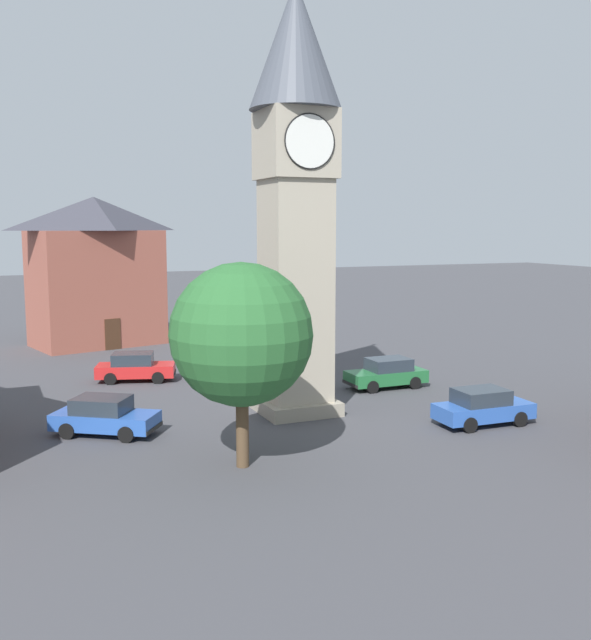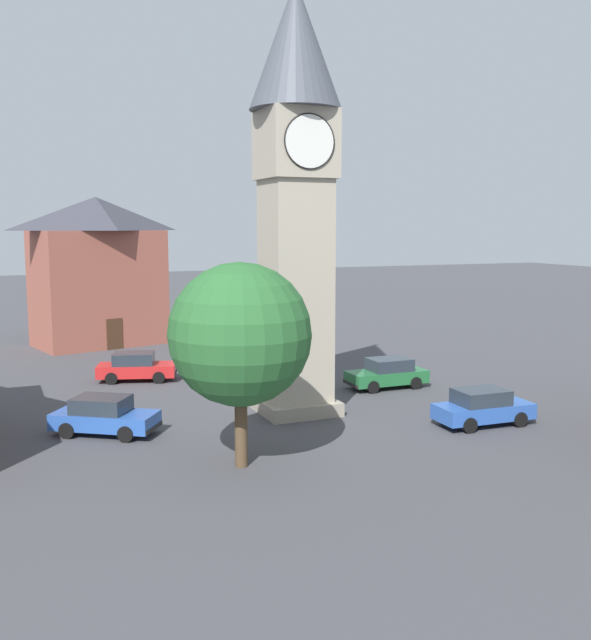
{
  "view_description": "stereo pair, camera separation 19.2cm",
  "coord_description": "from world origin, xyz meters",
  "px_view_note": "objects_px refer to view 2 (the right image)",
  "views": [
    {
      "loc": [
        -12.08,
        -28.48,
        8.27
      ],
      "look_at": [
        0.0,
        0.0,
        4.15
      ],
      "focal_mm": 39.77,
      "sensor_mm": 36.0,
      "label": 1
    },
    {
      "loc": [
        -11.9,
        -28.56,
        8.27
      ],
      "look_at": [
        0.0,
        0.0,
        4.15
      ],
      "focal_mm": 39.77,
      "sensor_mm": 36.0,
      "label": 2
    }
  ],
  "objects_px": {
    "car_white_side": "(136,367)",
    "building_corner_back": "(98,270)",
    "tree": "(240,335)",
    "car_red_corner": "(387,373)",
    "car_blue_kerb": "(483,407)",
    "pedestrian": "(228,352)",
    "clock_tower": "(295,164)",
    "car_silver_kerb": "(104,416)"
  },
  "relations": [
    {
      "from": "pedestrian",
      "to": "tree",
      "type": "xyz_separation_m",
      "value": [
        -4.62,
        -16.37,
        3.61
      ]
    },
    {
      "from": "car_white_side",
      "to": "pedestrian",
      "type": "bearing_deg",
      "value": 11.81
    },
    {
      "from": "clock_tower",
      "to": "tree",
      "type": "bearing_deg",
      "value": -127.08
    },
    {
      "from": "pedestrian",
      "to": "car_red_corner",
      "type": "bearing_deg",
      "value": -52.2
    },
    {
      "from": "car_blue_kerb",
      "to": "pedestrian",
      "type": "height_order",
      "value": "pedestrian"
    },
    {
      "from": "car_blue_kerb",
      "to": "car_white_side",
      "type": "height_order",
      "value": "same"
    },
    {
      "from": "car_silver_kerb",
      "to": "building_corner_back",
      "type": "xyz_separation_m",
      "value": [
        2.71,
        22.38,
        4.45
      ]
    },
    {
      "from": "car_blue_kerb",
      "to": "car_red_corner",
      "type": "xyz_separation_m",
      "value": [
        -0.24,
        7.52,
        0.0
      ]
    },
    {
      "from": "clock_tower",
      "to": "pedestrian",
      "type": "height_order",
      "value": "clock_tower"
    },
    {
      "from": "car_blue_kerb",
      "to": "tree",
      "type": "xyz_separation_m",
      "value": [
        -10.94,
        -1.02,
        3.86
      ]
    },
    {
      "from": "car_red_corner",
      "to": "tree",
      "type": "xyz_separation_m",
      "value": [
        -10.7,
        -8.54,
        3.86
      ]
    },
    {
      "from": "car_white_side",
      "to": "pedestrian",
      "type": "distance_m",
      "value": 5.66
    },
    {
      "from": "car_blue_kerb",
      "to": "car_red_corner",
      "type": "distance_m",
      "value": 7.53
    },
    {
      "from": "car_blue_kerb",
      "to": "tree",
      "type": "bearing_deg",
      "value": -174.69
    },
    {
      "from": "car_silver_kerb",
      "to": "car_white_side",
      "type": "xyz_separation_m",
      "value": [
        2.94,
        9.5,
        0.0
      ]
    },
    {
      "from": "car_silver_kerb",
      "to": "tree",
      "type": "distance_m",
      "value": 7.9
    },
    {
      "from": "car_white_side",
      "to": "pedestrian",
      "type": "height_order",
      "value": "pedestrian"
    },
    {
      "from": "tree",
      "to": "car_silver_kerb",
      "type": "bearing_deg",
      "value": 124.0
    },
    {
      "from": "car_silver_kerb",
      "to": "building_corner_back",
      "type": "distance_m",
      "value": 22.98
    },
    {
      "from": "building_corner_back",
      "to": "car_red_corner",
      "type": "bearing_deg",
      "value": -58.8
    },
    {
      "from": "car_blue_kerb",
      "to": "car_red_corner",
      "type": "relative_size",
      "value": 1.01
    },
    {
      "from": "clock_tower",
      "to": "pedestrian",
      "type": "xyz_separation_m",
      "value": [
        0.09,
        10.39,
        -9.87
      ]
    },
    {
      "from": "pedestrian",
      "to": "building_corner_back",
      "type": "height_order",
      "value": "building_corner_back"
    },
    {
      "from": "car_red_corner",
      "to": "car_white_side",
      "type": "distance_m",
      "value": 13.4
    },
    {
      "from": "pedestrian",
      "to": "car_white_side",
      "type": "bearing_deg",
      "value": -168.19
    },
    {
      "from": "pedestrian",
      "to": "car_blue_kerb",
      "type": "bearing_deg",
      "value": -67.63
    },
    {
      "from": "car_white_side",
      "to": "tree",
      "type": "height_order",
      "value": "tree"
    },
    {
      "from": "car_silver_kerb",
      "to": "clock_tower",
      "type": "bearing_deg",
      "value": 1.89
    },
    {
      "from": "pedestrian",
      "to": "tree",
      "type": "height_order",
      "value": "tree"
    },
    {
      "from": "clock_tower",
      "to": "tree",
      "type": "xyz_separation_m",
      "value": [
        -4.53,
        -5.99,
        -6.26
      ]
    },
    {
      "from": "car_blue_kerb",
      "to": "building_corner_back",
      "type": "relative_size",
      "value": 0.41
    },
    {
      "from": "car_silver_kerb",
      "to": "car_blue_kerb",
      "type": "bearing_deg",
      "value": -17.61
    },
    {
      "from": "car_silver_kerb",
      "to": "car_red_corner",
      "type": "bearing_deg",
      "value": 10.99
    },
    {
      "from": "car_white_side",
      "to": "building_corner_back",
      "type": "bearing_deg",
      "value": 91.0
    },
    {
      "from": "tree",
      "to": "car_blue_kerb",
      "type": "bearing_deg",
      "value": 5.31
    },
    {
      "from": "clock_tower",
      "to": "car_silver_kerb",
      "type": "xyz_separation_m",
      "value": [
        -8.38,
        -0.28,
        -10.12
      ]
    },
    {
      "from": "clock_tower",
      "to": "pedestrian",
      "type": "distance_m",
      "value": 14.33
    },
    {
      "from": "car_blue_kerb",
      "to": "pedestrian",
      "type": "xyz_separation_m",
      "value": [
        -6.32,
        15.36,
        0.25
      ]
    },
    {
      "from": "car_white_side",
      "to": "building_corner_back",
      "type": "xyz_separation_m",
      "value": [
        -0.22,
        12.87,
        4.45
      ]
    },
    {
      "from": "car_red_corner",
      "to": "car_white_side",
      "type": "relative_size",
      "value": 0.93
    },
    {
      "from": "car_blue_kerb",
      "to": "building_corner_back",
      "type": "bearing_deg",
      "value": 114.05
    },
    {
      "from": "tree",
      "to": "car_red_corner",
      "type": "bearing_deg",
      "value": 38.59
    }
  ]
}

